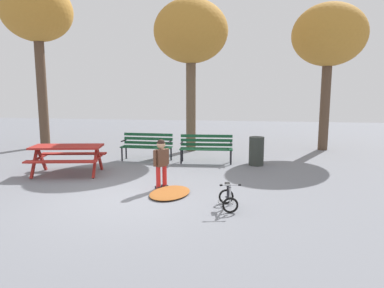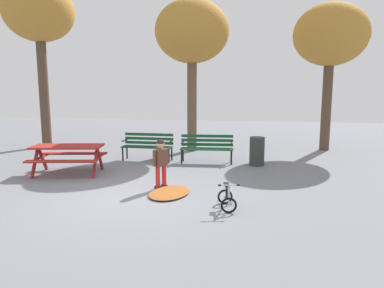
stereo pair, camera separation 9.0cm
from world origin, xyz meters
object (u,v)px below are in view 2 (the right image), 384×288
at_px(park_bench_left, 207,146).
at_px(child_standing, 161,159).
at_px(picnic_table, 68,152).
at_px(kids_bicycle, 227,198).
at_px(park_bench_far_left, 148,144).
at_px(trash_bin, 257,151).

bearing_deg(park_bench_left, child_standing, -103.38).
distance_m(picnic_table, kids_bicycle, 4.86).
bearing_deg(child_standing, park_bench_left, 76.62).
relative_size(park_bench_left, child_standing, 1.43).
distance_m(park_bench_far_left, park_bench_left, 1.89).
bearing_deg(kids_bicycle, child_standing, 143.78).
height_order(park_bench_left, trash_bin, park_bench_left).
bearing_deg(child_standing, park_bench_far_left, 111.21).
distance_m(child_standing, kids_bicycle, 2.00).
bearing_deg(park_bench_far_left, kids_bicycle, -56.75).
distance_m(picnic_table, trash_bin, 5.33).
relative_size(picnic_table, trash_bin, 2.37).
distance_m(park_bench_left, kids_bicycle, 4.23).
relative_size(kids_bicycle, trash_bin, 0.72).
relative_size(picnic_table, park_bench_left, 1.23).
distance_m(picnic_table, child_standing, 2.95).
height_order(child_standing, kids_bicycle, child_standing).
height_order(kids_bicycle, trash_bin, trash_bin).
xyz_separation_m(park_bench_left, child_standing, (-0.71, -2.98, 0.16)).
bearing_deg(child_standing, kids_bicycle, -36.22).
distance_m(park_bench_far_left, trash_bin, 3.41).
xyz_separation_m(picnic_table, trash_bin, (5.00, 1.85, -0.17)).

